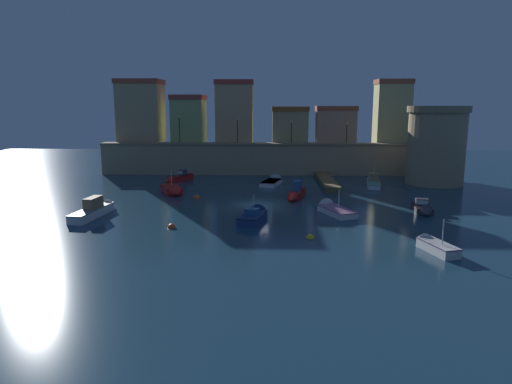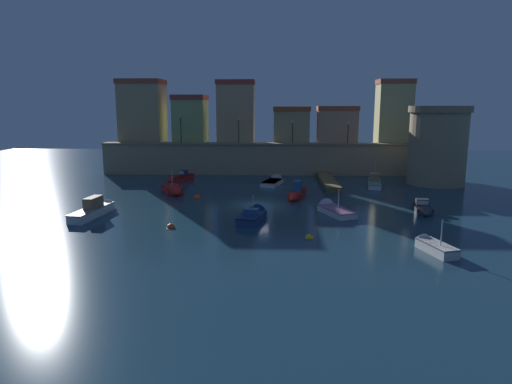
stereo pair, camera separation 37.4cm
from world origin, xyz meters
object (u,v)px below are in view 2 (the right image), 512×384
object	(u,v)px
fortress_tower	(438,145)
moored_boat_2	(254,215)
moored_boat_8	(331,209)
quay_lamp_2	(293,128)
moored_boat_7	(275,181)
quay_lamp_3	(348,129)
moored_boat_1	(296,193)
moored_boat_6	(96,209)
quay_lamp_1	(239,126)
moored_boat_0	(374,181)
mooring_buoy_0	(309,238)
moored_boat_4	(432,245)
mooring_buoy_2	(197,198)
moored_boat_9	(173,190)
quay_lamp_0	(181,125)
moored_boat_3	(423,209)
mooring_buoy_1	(171,227)
moored_boat_5	(179,178)

from	to	relation	value
fortress_tower	moored_boat_2	world-z (taller)	fortress_tower
moored_boat_2	moored_boat_8	distance (m)	7.59
quay_lamp_2	moored_boat_7	world-z (taller)	quay_lamp_2
quay_lamp_3	moored_boat_1	distance (m)	19.50
quay_lamp_2	fortress_tower	bearing A→B (deg)	-22.54
moored_boat_6	moored_boat_2	bearing A→B (deg)	-87.27
moored_boat_7	fortress_tower	bearing A→B (deg)	-72.58
moored_boat_7	quay_lamp_2	bearing A→B (deg)	-1.64
quay_lamp_1	quay_lamp_3	world-z (taller)	quay_lamp_1
moored_boat_0	moored_boat_1	xyz separation A→B (m)	(-10.20, -8.55, 0.06)
mooring_buoy_0	moored_boat_2	bearing A→B (deg)	127.09
quay_lamp_3	moored_boat_4	xyz separation A→B (m)	(0.40, -34.79, -6.18)
quay_lamp_1	quay_lamp_3	size ratio (longest dim) A/B	1.21
quay_lamp_3	moored_boat_0	distance (m)	10.44
moored_boat_8	mooring_buoy_2	xyz separation A→B (m)	(-13.63, 6.15, -0.32)
moored_boat_1	moored_boat_6	distance (m)	20.51
moored_boat_6	moored_boat_8	world-z (taller)	moored_boat_8
quay_lamp_3	moored_boat_2	world-z (taller)	quay_lamp_3
moored_boat_8	moored_boat_9	bearing A→B (deg)	41.17
quay_lamp_0	quay_lamp_1	distance (m)	8.31
moored_boat_3	moored_boat_8	distance (m)	8.50
quay_lamp_3	moored_boat_2	distance (m)	29.73
mooring_buoy_1	moored_boat_1	bearing A→B (deg)	49.80
quay_lamp_0	moored_boat_6	world-z (taller)	quay_lamp_0
moored_boat_0	mooring_buoy_2	bearing A→B (deg)	124.78
moored_boat_0	mooring_buoy_0	xyz separation A→B (m)	(-9.97, -24.00, -0.44)
quay_lamp_2	mooring_buoy_1	xyz separation A→B (m)	(-10.97, -29.53, -6.67)
mooring_buoy_0	mooring_buoy_2	xyz separation A→B (m)	(-10.94, 14.74, 0.00)
moored_boat_3	moored_boat_0	bearing A→B (deg)	-167.62
moored_boat_6	moored_boat_7	xyz separation A→B (m)	(16.24, 17.45, -0.25)
moored_boat_3	moored_boat_4	world-z (taller)	moored_boat_4
moored_boat_7	moored_boat_1	bearing A→B (deg)	-149.02
moored_boat_0	moored_boat_7	xyz separation A→B (m)	(-12.56, 0.26, -0.13)
fortress_tower	moored_boat_9	distance (m)	33.02
moored_boat_1	quay_lamp_3	bearing A→B (deg)	166.24
quay_lamp_1	mooring_buoy_2	size ratio (longest dim) A/B	4.71
fortress_tower	quay_lamp_1	world-z (taller)	fortress_tower
quay_lamp_2	moored_boat_8	world-z (taller)	quay_lamp_2
moored_boat_5	moored_boat_6	xyz separation A→B (m)	(-3.65, -18.68, 0.11)
moored_boat_8	mooring_buoy_0	bearing A→B (deg)	140.55
quay_lamp_1	moored_boat_5	distance (m)	11.90
fortress_tower	quay_lamp_2	xyz separation A→B (m)	(-17.85, 7.41, 1.72)
quay_lamp_0	moored_boat_8	world-z (taller)	quay_lamp_0
fortress_tower	moored_boat_7	bearing A→B (deg)	-178.56
quay_lamp_3	mooring_buoy_0	size ratio (longest dim) A/B	4.79
moored_boat_8	quay_lamp_0	bearing A→B (deg)	16.46
moored_boat_7	moored_boat_8	size ratio (longest dim) A/B	1.01
moored_boat_6	quay_lamp_0	bearing A→B (deg)	0.74
quay_lamp_2	moored_boat_8	size ratio (longest dim) A/B	0.55
moored_boat_1	moored_boat_7	size ratio (longest dim) A/B	1.15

